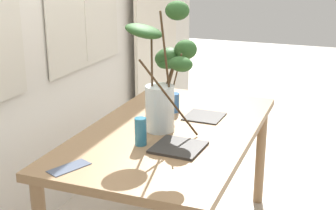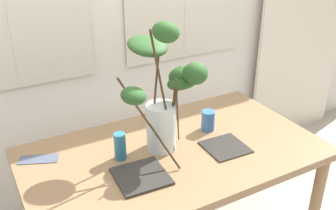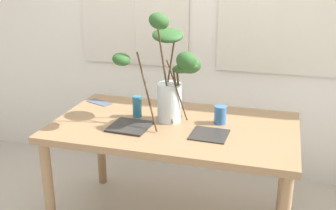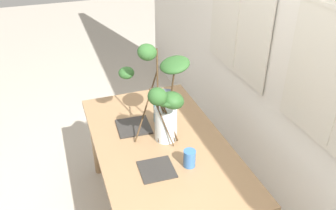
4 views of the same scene
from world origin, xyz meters
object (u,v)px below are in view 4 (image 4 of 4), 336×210
(vase_with_branches, at_px, (164,102))
(plate_square_right, at_px, (157,169))
(plate_square_left, at_px, (134,127))
(dining_table, at_px, (161,153))
(drinking_glass_blue_right, at_px, (189,158))
(drinking_glass_blue_left, at_px, (158,113))

(vase_with_branches, xyz_separation_m, plate_square_right, (0.28, -0.15, -0.31))
(plate_square_left, distance_m, plate_square_right, 0.51)
(plate_square_right, bearing_deg, dining_table, 155.60)
(drinking_glass_blue_right, distance_m, plate_square_right, 0.22)
(plate_square_right, bearing_deg, drinking_glass_blue_left, 161.37)
(drinking_glass_blue_right, bearing_deg, vase_with_branches, -168.11)
(dining_table, bearing_deg, drinking_glass_blue_right, 18.65)
(plate_square_right, bearing_deg, vase_with_branches, 152.39)
(plate_square_right, bearing_deg, plate_square_left, -177.91)
(drinking_glass_blue_left, distance_m, plate_square_right, 0.56)
(drinking_glass_blue_right, height_order, plate_square_left, drinking_glass_blue_right)
(dining_table, distance_m, plate_square_right, 0.29)
(plate_square_left, bearing_deg, drinking_glass_blue_left, 96.27)
(vase_with_branches, height_order, plate_square_right, vase_with_branches)
(drinking_glass_blue_right, distance_m, plate_square_left, 0.59)
(drinking_glass_blue_right, bearing_deg, drinking_glass_blue_left, -176.69)
(vase_with_branches, relative_size, drinking_glass_blue_right, 6.26)
(drinking_glass_blue_left, distance_m, plate_square_left, 0.21)
(dining_table, height_order, plate_square_right, plate_square_right)
(vase_with_branches, bearing_deg, plate_square_right, -27.61)
(dining_table, distance_m, plate_square_left, 0.30)
(drinking_glass_blue_left, relative_size, plate_square_left, 0.60)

